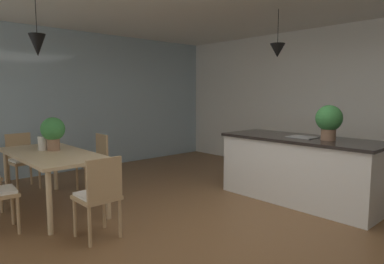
% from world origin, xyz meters
% --- Properties ---
extents(ground_plane, '(10.00, 8.40, 0.04)m').
position_xyz_m(ground_plane, '(0.00, 0.00, -0.02)').
color(ground_plane, brown).
extents(wall_back_kitchen, '(10.00, 0.12, 2.70)m').
position_xyz_m(wall_back_kitchen, '(0.00, 3.26, 1.35)').
color(wall_back_kitchen, white).
rests_on(wall_back_kitchen, ground_plane).
extents(window_wall_left_glazing, '(0.06, 8.40, 2.70)m').
position_xyz_m(window_wall_left_glazing, '(-4.06, 0.00, 1.35)').
color(window_wall_left_glazing, '#9EB7C6').
rests_on(window_wall_left_glazing, ground_plane).
extents(dining_table, '(1.84, 0.85, 0.74)m').
position_xyz_m(dining_table, '(-2.08, -1.19, 0.67)').
color(dining_table, '#D1B284').
rests_on(dining_table, ground_plane).
extents(chair_window_end, '(0.43, 0.43, 0.87)m').
position_xyz_m(chair_window_end, '(-3.37, -1.19, 0.47)').
color(chair_window_end, tan).
rests_on(chair_window_end, ground_plane).
extents(chair_kitchen_end, '(0.40, 0.40, 0.87)m').
position_xyz_m(chair_kitchen_end, '(-0.79, -1.19, 0.47)').
color(chair_kitchen_end, tan).
rests_on(chair_kitchen_end, ground_plane).
extents(chair_far_left, '(0.42, 0.42, 0.87)m').
position_xyz_m(chair_far_left, '(-2.50, -0.39, 0.47)').
color(chair_far_left, tan).
rests_on(chair_far_left, ground_plane).
extents(kitchen_island, '(2.21, 0.88, 0.91)m').
position_xyz_m(kitchen_island, '(-0.06, 1.50, 0.46)').
color(kitchen_island, white).
rests_on(kitchen_island, ground_plane).
extents(pendant_over_table, '(0.21, 0.21, 0.73)m').
position_xyz_m(pendant_over_table, '(-2.14, -1.28, 2.11)').
color(pendant_over_table, black).
extents(pendant_over_island_main, '(0.22, 0.22, 0.67)m').
position_xyz_m(pendant_over_island_main, '(-0.49, 1.50, 2.12)').
color(pendant_over_island_main, black).
extents(potted_plant_on_island, '(0.34, 0.34, 0.46)m').
position_xyz_m(potted_plant_on_island, '(0.32, 1.50, 1.16)').
color(potted_plant_on_island, '#8C664C').
rests_on(potted_plant_on_island, kitchen_island).
extents(potted_plant_on_table, '(0.32, 0.32, 0.45)m').
position_xyz_m(potted_plant_on_table, '(-2.23, -1.10, 1.01)').
color(potted_plant_on_table, '#8C664C').
rests_on(potted_plant_on_table, dining_table).
extents(vase_on_dining_table, '(0.13, 0.13, 0.19)m').
position_xyz_m(vase_on_dining_table, '(-2.35, -1.20, 0.84)').
color(vase_on_dining_table, silver).
rests_on(vase_on_dining_table, dining_table).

